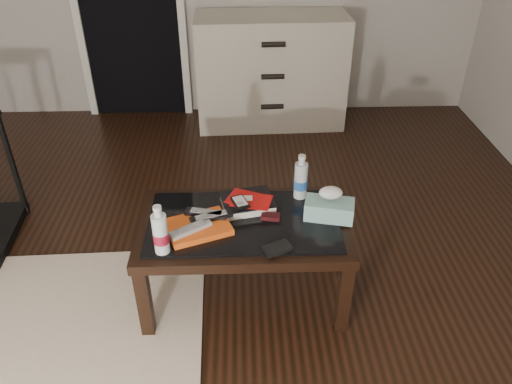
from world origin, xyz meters
TOP-DOWN VIEW (x-y plane):
  - ground at (0.00, 0.00)m, footprint 5.00×5.00m
  - coffee_table at (0.49, 0.17)m, footprint 1.00×0.60m
  - dresser at (0.74, 2.23)m, footprint 1.22×0.55m
  - magazines at (0.28, 0.11)m, footprint 0.34×0.30m
  - remote_silver at (0.25, 0.06)m, footprint 0.19×0.15m
  - remote_black_front at (0.34, 0.15)m, footprint 0.21×0.11m
  - remote_black_back at (0.31, 0.18)m, footprint 0.21×0.09m
  - textbook at (0.51, 0.29)m, footprint 0.29×0.25m
  - dvd_mailers at (0.51, 0.28)m, footprint 0.23×0.20m
  - ipod at (0.47, 0.24)m, footprint 0.10×0.12m
  - flip_phone at (0.62, 0.18)m, footprint 0.10×0.06m
  - wallet at (0.63, -0.05)m, footprint 0.14×0.11m
  - water_bottle_left at (0.13, -0.04)m, footprint 0.08×0.08m
  - water_bottle_right at (0.78, 0.37)m, footprint 0.07×0.07m
  - tissue_box at (0.90, 0.19)m, footprint 0.25×0.17m

SIDE VIEW (x-z plane):
  - ground at x=0.00m, z-range 0.00..0.00m
  - coffee_table at x=0.49m, z-range 0.17..0.63m
  - dresser at x=0.74m, z-range 0.00..0.90m
  - wallet at x=0.63m, z-range 0.46..0.48m
  - flip_phone at x=0.62m, z-range 0.46..0.48m
  - magazines at x=0.28m, z-range 0.46..0.49m
  - textbook at x=0.51m, z-range 0.46..0.51m
  - remote_silver at x=0.25m, z-range 0.49..0.51m
  - remote_black_front at x=0.34m, z-range 0.49..0.51m
  - remote_black_back at x=0.31m, z-range 0.49..0.51m
  - tissue_box at x=0.90m, z-range 0.46..0.55m
  - dvd_mailers at x=0.51m, z-range 0.51..0.51m
  - ipod at x=0.47m, z-range 0.51..0.53m
  - water_bottle_left at x=0.13m, z-range 0.46..0.70m
  - water_bottle_right at x=0.78m, z-range 0.46..0.70m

